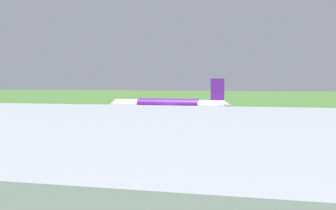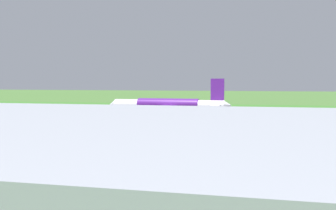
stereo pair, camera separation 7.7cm
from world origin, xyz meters
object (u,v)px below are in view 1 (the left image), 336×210
at_px(service_truck_baggage, 88,110).
at_px(traffic_cone_orange, 161,107).
at_px(airliner_parked_near, 320,127).
at_px(no_stopping_sign, 170,105).
at_px(airliner_main, 169,105).

distance_m(service_truck_baggage, traffic_cone_orange, 46.02).
distance_m(airliner_parked_near, no_stopping_sign, 117.64).
bearing_deg(airliner_parked_near, service_truck_baggage, -36.97).
xyz_separation_m(no_stopping_sign, traffic_cone_orange, (6.56, -4.60, -1.49)).
height_order(service_truck_baggage, traffic_cone_orange, service_truck_baggage).
bearing_deg(airliner_parked_near, airliner_main, -51.09).
relative_size(airliner_main, no_stopping_sign, 18.02).
height_order(airliner_main, no_stopping_sign, airliner_main).
bearing_deg(service_truck_baggage, no_stopping_sign, -133.36).
distance_m(airliner_main, airliner_parked_near, 80.86).
relative_size(service_truck_baggage, traffic_cone_orange, 11.18).
xyz_separation_m(airliner_parked_near, traffic_cone_orange, (65.22, -106.56, -3.75)).
relative_size(airliner_parked_near, traffic_cone_orange, 91.75).
bearing_deg(airliner_parked_near, traffic_cone_orange, -58.53).
bearing_deg(traffic_cone_orange, airliner_main, 108.31).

